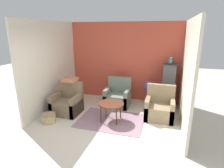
{
  "coord_description": "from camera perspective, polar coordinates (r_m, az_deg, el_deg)",
  "views": [
    {
      "loc": [
        1.5,
        -3.54,
        2.5
      ],
      "look_at": [
        0.0,
        1.5,
        0.97
      ],
      "focal_mm": 30.0,
      "sensor_mm": 36.0,
      "label": 1
    }
  ],
  "objects": [
    {
      "name": "wall_back_accent",
      "position": [
        6.83,
        3.69,
        6.8
      ],
      "size": [
        4.09,
        0.06,
        2.77
      ],
      "color": "#C64C38",
      "rests_on": "ground_plane"
    },
    {
      "name": "parrot",
      "position": [
        6.26,
        17.38,
        6.8
      ],
      "size": [
        0.12,
        0.21,
        0.26
      ],
      "color": "teal",
      "rests_on": "birdcage"
    },
    {
      "name": "coffee_table",
      "position": [
        5.25,
        -0.33,
        -6.35
      ],
      "size": [
        0.72,
        0.72,
        0.54
      ],
      "color": "#512D1E",
      "rests_on": "ground_plane"
    },
    {
      "name": "armchair_middle",
      "position": [
        6.38,
        1.78,
        -3.95
      ],
      "size": [
        0.81,
        0.74,
        0.95
      ],
      "color": "slate",
      "rests_on": "ground_plane"
    },
    {
      "name": "armchair_right",
      "position": [
        5.65,
        14.29,
        -7.19
      ],
      "size": [
        0.81,
        0.74,
        0.95
      ],
      "color": "#8E7A5B",
      "rests_on": "ground_plane"
    },
    {
      "name": "ground_plane",
      "position": [
        4.58,
        -5.61,
        -16.93
      ],
      "size": [
        20.0,
        20.0,
        0.0
      ],
      "primitive_type": "plane",
      "color": "beige",
      "rests_on": "ground"
    },
    {
      "name": "birdcage",
      "position": [
        6.44,
        16.75,
        -0.71
      ],
      "size": [
        0.49,
        0.49,
        1.44
      ],
      "color": "#353539",
      "rests_on": "ground_plane"
    },
    {
      "name": "wall_left",
      "position": [
        6.24,
        -18.11,
        5.14
      ],
      "size": [
        0.06,
        3.01,
        2.77
      ],
      "color": "beige",
      "rests_on": "ground_plane"
    },
    {
      "name": "wicker_basket",
      "position": [
        5.58,
        -18.7,
        -9.7
      ],
      "size": [
        0.38,
        0.38,
        0.26
      ],
      "color": "tan",
      "rests_on": "ground_plane"
    },
    {
      "name": "area_rug",
      "position": [
        5.45,
        -0.32,
        -11.01
      ],
      "size": [
        1.84,
        1.36,
        0.01
      ],
      "color": "gray",
      "rests_on": "ground_plane"
    },
    {
      "name": "armchair_left",
      "position": [
        5.98,
        -13.43,
        -5.82
      ],
      "size": [
        0.81,
        0.74,
        0.95
      ],
      "color": "#7A664C",
      "rests_on": "ground_plane"
    },
    {
      "name": "potted_plant",
      "position": [
        6.57,
        11.07,
        -1.33
      ],
      "size": [
        0.41,
        0.37,
        0.82
      ],
      "color": "brown",
      "rests_on": "ground_plane"
    },
    {
      "name": "wall_right",
      "position": [
        5.19,
        21.9,
        2.64
      ],
      "size": [
        0.06,
        3.01,
        2.77
      ],
      "color": "beige",
      "rests_on": "ground_plane"
    },
    {
      "name": "throw_pillow",
      "position": [
        5.97,
        -12.66,
        1.31
      ],
      "size": [
        0.41,
        0.41,
        0.1
      ],
      "color": "#B2704C",
      "rests_on": "armchair_left"
    }
  ]
}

